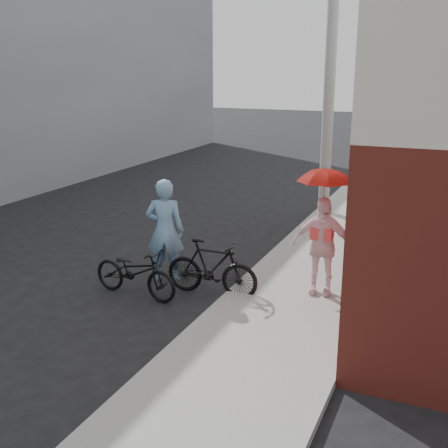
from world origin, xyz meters
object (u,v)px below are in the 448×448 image
Objects in this scene: bike_left at (135,272)px; utility_pole at (330,79)px; officer at (165,231)px; kimono_woman at (321,246)px; planter at (361,245)px; bike_right at (212,268)px.

utility_pole is at bearing -8.22° from bike_left.
kimono_woman is at bearing 166.30° from officer.
planter is at bearing -34.77° from bike_left.
bike_right is at bearing -122.75° from planter.
kimono_woman reaches higher than bike_left.
bike_right is at bearing -58.81° from bike_left.
kimono_woman is (1.24, -5.40, -2.55)m from utility_pole.
bike_left is 1.00× the size of kimono_woman.
kimono_woman is at bearing -62.88° from bike_left.
bike_left is 3.82× the size of planter.
bike_right is (-0.50, -5.96, -3.00)m from utility_pole.
bike_right reaches higher than bike_left.
bike_left is at bearing 112.38° from bike_right.
kimono_woman is at bearing -74.60° from bike_right.
officer is at bearing -1.32° from bike_left.
kimono_woman reaches higher than bike_right.
bike_right is 3.78× the size of planter.
kimono_woman is 3.81× the size of planter.
utility_pole is 4.19× the size of bike_left.
officer reaches higher than bike_right.
bike_left is 1.01× the size of bike_right.
officer reaches higher than bike_left.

